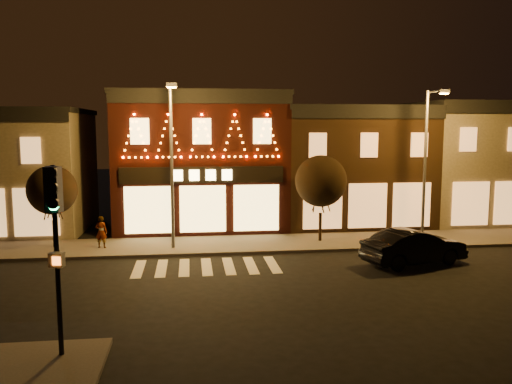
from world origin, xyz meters
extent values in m
plane|color=black|center=(0.00, 0.00, 0.00)|extent=(120.00, 120.00, 0.00)
cube|color=#47423D|center=(2.00, 8.00, 0.07)|extent=(44.00, 4.00, 0.15)
cube|color=black|center=(0.00, 14.00, 4.00)|extent=(10.00, 8.00, 8.00)
cube|color=black|center=(0.00, 14.00, 8.15)|extent=(10.20, 8.20, 0.30)
cube|color=black|center=(0.00, 9.95, 7.75)|extent=(10.00, 0.25, 0.50)
cube|color=black|center=(0.00, 9.90, 3.60)|extent=(9.00, 0.15, 0.90)
cube|color=#FFD87F|center=(0.00, 9.80, 3.60)|extent=(3.40, 0.08, 0.60)
cube|color=#352112|center=(9.50, 14.00, 3.60)|extent=(9.00, 8.00, 7.20)
cube|color=black|center=(9.50, 14.00, 7.35)|extent=(9.20, 8.20, 0.30)
cube|color=black|center=(9.50, 9.95, 6.95)|extent=(9.00, 0.25, 0.50)
cube|color=#675F49|center=(18.50, 14.00, 3.75)|extent=(9.00, 8.00, 7.50)
cube|color=black|center=(18.50, 14.00, 7.65)|extent=(9.20, 8.20, 0.30)
cylinder|color=black|center=(-4.20, -4.98, 2.72)|extent=(0.13, 0.13, 5.13)
cube|color=black|center=(-4.15, -5.22, 4.67)|extent=(0.42, 0.40, 1.17)
cylinder|color=#19FF72|center=(-4.12, -5.40, 4.28)|extent=(0.25, 0.11, 0.25)
cube|color=beige|center=(-4.16, -5.20, 2.83)|extent=(0.40, 0.31, 0.38)
cylinder|color=#59595E|center=(-1.58, 7.34, 4.23)|extent=(0.16, 0.16, 8.16)
cylinder|color=#59595E|center=(-1.51, 6.53, 8.21)|extent=(0.23, 1.64, 0.10)
cube|color=#59595E|center=(-1.45, 5.71, 8.16)|extent=(0.53, 0.33, 0.18)
cube|color=orange|center=(-1.45, 5.71, 8.05)|extent=(0.40, 0.23, 0.05)
cylinder|color=#59595E|center=(11.71, 7.42, 4.14)|extent=(0.16, 0.16, 7.98)
cylinder|color=#59595E|center=(11.76, 6.62, 8.03)|extent=(0.20, 1.60, 0.10)
cube|color=#59595E|center=(11.81, 5.83, 7.98)|extent=(0.52, 0.31, 0.18)
cube|color=orange|center=(11.81, 5.83, 7.87)|extent=(0.39, 0.22, 0.05)
cylinder|color=black|center=(-7.61, 8.32, 0.83)|extent=(0.16, 0.16, 1.36)
sphere|color=black|center=(-7.61, 8.32, 3.07)|extent=(2.49, 2.49, 2.49)
cylinder|color=black|center=(6.23, 8.06, 0.90)|extent=(0.16, 0.16, 1.51)
sphere|color=black|center=(6.23, 8.06, 3.38)|extent=(2.75, 2.75, 2.75)
imported|color=black|center=(9.43, 3.31, 0.80)|extent=(5.16, 2.96, 1.61)
imported|color=gray|center=(-5.18, 7.77, 0.97)|extent=(0.67, 0.52, 1.63)
camera|label=1|loc=(-0.67, -19.08, 6.28)|focal=36.88mm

